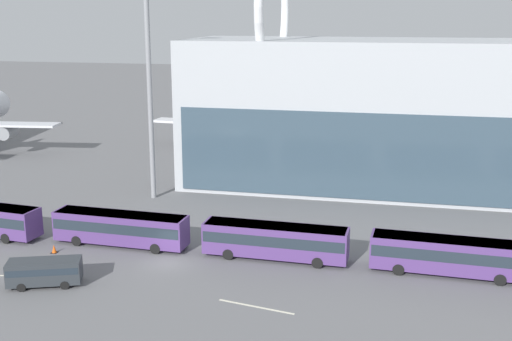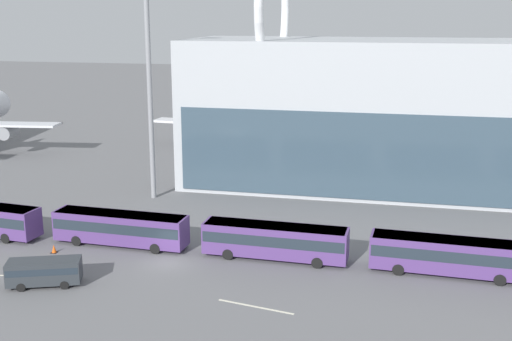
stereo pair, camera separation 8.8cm
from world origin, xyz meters
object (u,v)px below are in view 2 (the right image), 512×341
at_px(shuttle_bus_3, 449,254).
at_px(traffic_cone_0, 54,249).
at_px(shuttle_bus_1, 120,227).
at_px(floodlight_mast, 149,68).
at_px(shuttle_bus_2, 275,239).
at_px(airliner_at_gate_far, 255,119).
at_px(service_van_foreground, 44,271).

bearing_deg(shuttle_bus_3, traffic_cone_0, -172.90).
bearing_deg(shuttle_bus_1, floodlight_mast, 103.15).
bearing_deg(shuttle_bus_2, shuttle_bus_1, -179.11).
relative_size(airliner_at_gate_far, shuttle_bus_1, 2.62).
bearing_deg(traffic_cone_0, shuttle_bus_2, 8.55).
distance_m(airliner_at_gate_far, shuttle_bus_1, 47.25).
bearing_deg(shuttle_bus_2, traffic_cone_0, -169.92).
relative_size(shuttle_bus_1, service_van_foreground, 2.13).
relative_size(airliner_at_gate_far, traffic_cone_0, 44.70).
xyz_separation_m(shuttle_bus_2, shuttle_bus_3, (15.09, -0.29, 0.00)).
bearing_deg(airliner_at_gate_far, traffic_cone_0, 177.05).
height_order(shuttle_bus_1, floodlight_mast, floodlight_mast).
bearing_deg(traffic_cone_0, airliner_at_gate_far, 81.38).
xyz_separation_m(airliner_at_gate_far, service_van_foreground, (-4.49, -57.16, -3.72)).
xyz_separation_m(shuttle_bus_3, traffic_cone_0, (-35.47, -2.77, -1.50)).
relative_size(shuttle_bus_2, floodlight_mast, 0.50).
height_order(shuttle_bus_1, shuttle_bus_3, same).
distance_m(shuttle_bus_2, shuttle_bus_3, 15.10).
relative_size(service_van_foreground, traffic_cone_0, 8.02).
distance_m(airliner_at_gate_far, shuttle_bus_3, 55.19).
height_order(shuttle_bus_2, floodlight_mast, floodlight_mast).
distance_m(airliner_at_gate_far, floodlight_mast, 33.06).
bearing_deg(airliner_at_gate_far, shuttle_bus_1, -177.19).
distance_m(airliner_at_gate_far, traffic_cone_0, 51.10).
relative_size(airliner_at_gate_far, shuttle_bus_3, 2.62).
xyz_separation_m(shuttle_bus_1, shuttle_bus_3, (30.19, -0.46, 0.00)).
bearing_deg(traffic_cone_0, shuttle_bus_3, 4.47).
distance_m(service_van_foreground, floodlight_mast, 29.94).
bearing_deg(shuttle_bus_3, shuttle_bus_1, -178.24).
xyz_separation_m(shuttle_bus_3, floodlight_mast, (-33.31, 16.69, 13.68)).
bearing_deg(shuttle_bus_2, floodlight_mast, 139.53).
height_order(shuttle_bus_1, service_van_foreground, shuttle_bus_1).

